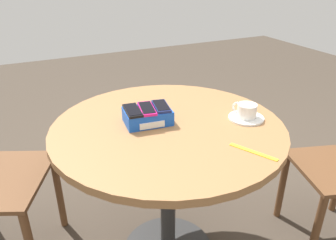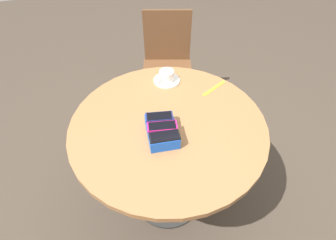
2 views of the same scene
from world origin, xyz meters
TOP-DOWN VIEW (x-y plane):
  - ground_plane at (0.00, 0.00)m, footprint 8.00×8.00m
  - round_table at (0.00, 0.00)m, footprint 0.95×0.95m
  - phone_box at (-0.07, 0.05)m, footprint 0.20×0.15m
  - phone_black at (-0.13, 0.06)m, footprint 0.07×0.14m
  - phone_magenta at (-0.07, 0.05)m, footprint 0.08×0.14m
  - phone_navy at (-0.01, 0.05)m, footprint 0.08×0.13m
  - saucer at (0.32, -0.09)m, footprint 0.15×0.15m
  - coffee_cup at (0.32, -0.09)m, footprint 0.08×0.11m
  - lanyard_strap at (0.18, -0.32)m, footprint 0.09×0.17m
  - chair_near_window at (0.86, -0.27)m, footprint 0.48×0.48m

SIDE VIEW (x-z plane):
  - ground_plane at x=0.00m, z-range 0.00..0.00m
  - chair_near_window at x=0.86m, z-range 0.02..0.86m
  - round_table at x=0.00m, z-range 0.23..0.95m
  - lanyard_strap at x=0.18m, z-range 0.72..0.72m
  - saucer at x=0.32m, z-range 0.72..0.73m
  - phone_box at x=-0.07m, z-range 0.72..0.78m
  - coffee_cup at x=0.32m, z-range 0.73..0.79m
  - phone_magenta at x=-0.07m, z-range 0.78..0.79m
  - phone_black at x=-0.13m, z-range 0.78..0.79m
  - phone_navy at x=-0.01m, z-range 0.78..0.79m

